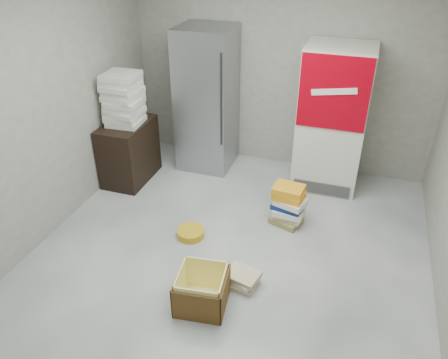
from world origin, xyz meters
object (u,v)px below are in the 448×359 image
wood_shelf (129,152)px  cardboard_box (202,292)px  phonebook_stack_main (288,205)px  steel_fridge (207,100)px  coke_cooler (332,119)px

wood_shelf → cardboard_box: wood_shelf is taller
phonebook_stack_main → steel_fridge: bearing=153.8°
steel_fridge → coke_cooler: size_ratio=1.06×
wood_shelf → phonebook_stack_main: (2.19, -0.34, -0.16)m
steel_fridge → wood_shelf: steel_fridge is taller
coke_cooler → wood_shelf: size_ratio=2.25×
steel_fridge → phonebook_stack_main: 1.87m
steel_fridge → wood_shelf: size_ratio=2.37×
coke_cooler → wood_shelf: bearing=-163.7°
phonebook_stack_main → cardboard_box: size_ratio=0.98×
coke_cooler → cardboard_box: coke_cooler is taller
phonebook_stack_main → cardboard_box: bearing=-96.5°
coke_cooler → wood_shelf: 2.63m
coke_cooler → cardboard_box: bearing=-107.1°
steel_fridge → coke_cooler: (1.65, -0.01, -0.05)m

